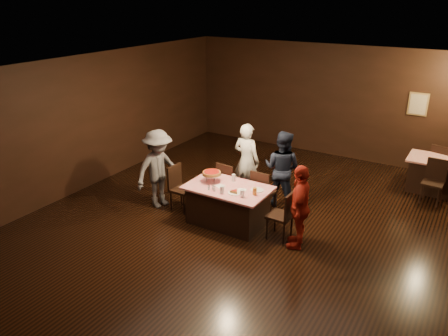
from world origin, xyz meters
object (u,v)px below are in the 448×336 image
Objects in this scene: diner_red_shirt at (300,207)px; plate_empty at (257,190)px; pizza_stand at (212,173)px; chair_back_near at (433,182)px; chair_far_right at (264,191)px; chair_back_far at (441,163)px; glass_amber at (255,191)px; diner_grey_knit at (159,169)px; diner_navy_hoodie at (282,169)px; main_table at (228,205)px; glass_back at (234,178)px; glass_front_right at (242,194)px; chair_end_right at (280,215)px; glass_front_left at (222,190)px; chair_far_left at (230,183)px; chair_end_left at (182,188)px; back_table at (437,175)px; diner_white_jacket at (246,161)px.

plate_empty is (-0.95, 0.23, 0.00)m from diner_red_shirt.
chair_back_near is at bearing 38.93° from pizza_stand.
chair_back_far is at bearing -126.97° from chair_far_right.
plate_empty is at bearing 104.04° from glass_amber.
diner_grey_knit is 2.18m from plate_empty.
plate_empty is at bearing 89.77° from diner_navy_hoodie.
diner_red_shirt reaches higher than main_table.
glass_front_right is at bearing -47.73° from glass_back.
chair_end_right reaches higher than glass_front_left.
chair_far_left is at bearing 58.75° from chair_back_far.
diner_grey_knit is 2.22m from glass_amber.
glass_front_left is at bearing -80.54° from glass_back.
pizza_stand is (0.00, -0.70, 0.48)m from chair_far_left.
chair_end_left reaches higher than plate_empty.
back_table is at bearing 54.52° from glass_front_right.
plate_empty is (-2.73, -4.17, 0.30)m from chair_back_far.
diner_grey_knit is at bearing 40.56° from chair_far_left.
pizza_stand is 0.91m from glass_front_right.
chair_back_near is at bearing 46.45° from plate_empty.
glass_back is (-1.55, 0.38, 0.07)m from diner_red_shirt.
pizza_stand is at bearing 95.75° from chair_far_left.
diner_red_shirt is at bearing -116.70° from chair_back_near.
chair_far_left is (-3.68, -2.97, 0.09)m from back_table.
chair_back_far is at bearing -32.46° from diner_grey_knit.
diner_red_shirt is (3.11, 0.02, -0.06)m from diner_grey_knit.
glass_front_right is (-2.83, -3.97, 0.46)m from back_table.
chair_end_left is 2.61m from diner_red_shirt.
pizza_stand is (0.70, 0.05, 0.48)m from chair_end_left.
back_table is 0.78× the size of diner_grey_knit.
glass_front_right is at bearing 94.78° from chair_far_right.
diner_white_jacket is 1.08× the size of diner_red_shirt.
glass_front_right is at bearing 136.12° from chair_far_left.
glass_front_right and glass_amber have the same top height.
back_table is at bearing -138.84° from diner_navy_hoodie.
glass_front_left reaches higher than plate_empty.
chair_end_right is 1.92m from diner_white_jacket.
chair_back_near reaches higher than main_table.
glass_amber is at bearing -73.36° from diner_grey_knit.
chair_far_left is at bearing 127.87° from glass_back.
chair_end_left reaches higher than main_table.
chair_end_left is 0.58× the size of diner_navy_hoodie.
diner_white_jacket is at bearing -142.99° from diner_red_shirt.
pizza_stand is (-0.80, -0.70, 0.48)m from chair_far_right.
glass_front_left is (1.15, -0.30, 0.37)m from chair_end_left.
main_table is at bearing -108.83° from diner_red_shirt.
main_table is 0.85m from chair_far_left.
pizza_stand is at bearing -109.72° from diner_red_shirt.
diner_navy_hoodie is 11.66× the size of glass_front_right.
glass_amber and glass_back have the same top height.
diner_white_jacket is 1.69m from glass_front_right.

